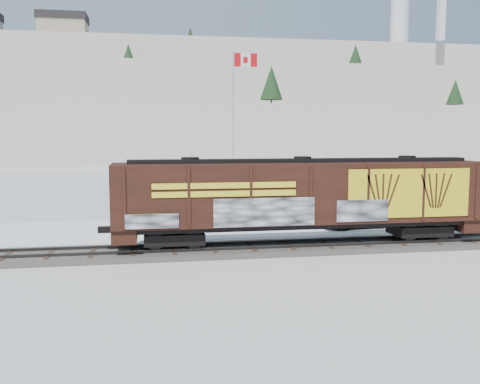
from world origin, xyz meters
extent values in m
plane|color=white|center=(0.00, 0.00, 0.00)|extent=(500.00, 500.00, 0.00)
cube|color=#59544C|center=(0.00, 0.00, 0.14)|extent=(50.00, 3.40, 0.28)
cube|color=#33302D|center=(0.00, -0.72, 0.35)|extent=(50.00, 0.10, 0.15)
cube|color=#33302D|center=(0.00, 0.72, 0.35)|extent=(50.00, 0.10, 0.15)
cube|color=white|center=(0.00, 7.50, 0.01)|extent=(40.00, 8.00, 0.03)
cube|color=white|center=(0.00, 95.00, 6.00)|extent=(360.00, 40.00, 12.00)
cube|color=white|center=(0.00, 125.00, 12.00)|extent=(360.00, 40.00, 24.00)
cube|color=white|center=(0.00, 160.00, 17.50)|extent=(360.00, 50.00, 35.00)
cone|color=black|center=(22.00, 90.00, 17.31)|extent=(5.04, 5.04, 7.38)
cone|color=black|center=(70.00, 96.00, 16.43)|extent=(4.20, 4.20, 6.15)
cone|color=black|center=(-10.00, 128.00, 28.13)|extent=(3.92, 3.92, 5.74)
cone|color=black|center=(55.00, 124.00, 28.72)|extent=(4.48, 4.48, 6.56)
cone|color=black|center=(10.00, 162.00, 39.43)|extent=(4.20, 4.20, 6.15)
cube|color=tan|center=(-32.00, 162.00, 39.00)|extent=(15.00, 12.00, 8.00)
cube|color=black|center=(-32.00, 162.00, 44.20)|extent=(15.75, 12.60, 2.40)
cube|color=black|center=(-3.97, 0.00, 0.88)|extent=(3.00, 2.00, 0.90)
cube|color=black|center=(9.41, 0.00, 0.88)|extent=(3.00, 2.00, 0.90)
cylinder|color=black|center=(-4.92, -0.78, 0.88)|extent=(0.90, 0.12, 0.90)
cube|color=black|center=(2.72, 0.00, 1.41)|extent=(19.45, 2.40, 0.25)
cube|color=#35140E|center=(2.72, 0.00, 3.07)|extent=(19.45, 3.00, 3.09)
cube|color=black|center=(2.72, 0.00, 4.72)|extent=(17.90, 0.90, 0.20)
cube|color=yellow|center=(7.97, -1.54, 3.07)|extent=(6.61, 0.03, 2.50)
cube|color=yellow|center=(-1.56, -1.54, 3.42)|extent=(7.00, 0.02, 0.70)
cube|color=silver|center=(0.38, -1.55, 2.28)|extent=(5.06, 0.03, 1.40)
cylinder|color=silver|center=(1.19, 13.33, 0.10)|extent=(0.90, 0.90, 0.20)
cylinder|color=silver|center=(1.19, 13.33, 6.15)|extent=(0.14, 0.14, 12.30)
cube|color=red|center=(1.54, 13.33, 11.60)|extent=(0.50, 0.07, 1.00)
cube|color=white|center=(2.14, 13.33, 11.60)|extent=(0.70, 0.09, 1.00)
cube|color=red|center=(2.79, 13.33, 11.60)|extent=(0.50, 0.07, 1.00)
imported|color=#A9ABB0|center=(-2.74, 7.81, 0.80)|extent=(4.73, 2.49, 1.53)
imported|color=white|center=(5.53, 7.32, 0.87)|extent=(5.23, 2.11, 1.69)
imported|color=black|center=(7.94, 5.58, 0.70)|extent=(4.83, 2.41, 1.35)
camera|label=1|loc=(-5.21, -26.81, 6.09)|focal=40.00mm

